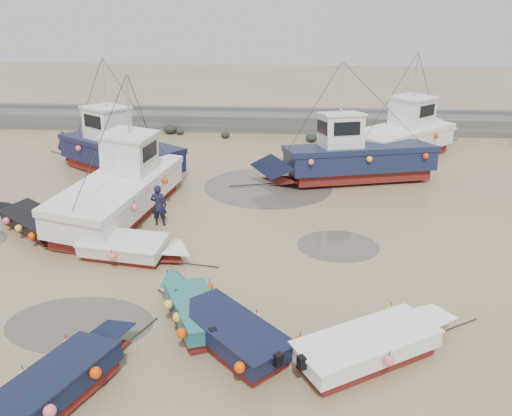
{
  "coord_description": "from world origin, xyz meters",
  "views": [
    {
      "loc": [
        3.63,
        -14.51,
        9.32
      ],
      "look_at": [
        2.34,
        3.92,
        1.4
      ],
      "focal_mm": 35.0,
      "sensor_mm": 36.0,
      "label": 1
    }
  ],
  "objects_px": {
    "person": "(160,225)",
    "dinghy_5": "(133,246)",
    "dinghy_1": "(63,378)",
    "dinghy_3": "(378,342)",
    "cabin_boat_1": "(124,185)",
    "cabin_boat_2": "(348,157)",
    "dinghy_4": "(32,217)",
    "dinghy_6": "(223,326)",
    "dinghy_2": "(191,304)",
    "cabin_boat_0": "(112,149)",
    "cabin_boat_3": "(407,135)"
  },
  "relations": [
    {
      "from": "dinghy_4",
      "to": "cabin_boat_3",
      "type": "xyz_separation_m",
      "value": [
        18.16,
        12.05,
        0.78
      ]
    },
    {
      "from": "dinghy_1",
      "to": "dinghy_3",
      "type": "bearing_deg",
      "value": 38.11
    },
    {
      "from": "dinghy_2",
      "to": "cabin_boat_2",
      "type": "bearing_deg",
      "value": 38.17
    },
    {
      "from": "dinghy_6",
      "to": "cabin_boat_0",
      "type": "bearing_deg",
      "value": 73.61
    },
    {
      "from": "dinghy_4",
      "to": "cabin_boat_2",
      "type": "bearing_deg",
      "value": -26.48
    },
    {
      "from": "cabin_boat_0",
      "to": "dinghy_4",
      "type": "bearing_deg",
      "value": -154.43
    },
    {
      "from": "dinghy_4",
      "to": "dinghy_6",
      "type": "relative_size",
      "value": 1.06
    },
    {
      "from": "dinghy_1",
      "to": "dinghy_3",
      "type": "relative_size",
      "value": 0.96
    },
    {
      "from": "cabin_boat_0",
      "to": "dinghy_3",
      "type": "bearing_deg",
      "value": -107.69
    },
    {
      "from": "cabin_boat_1",
      "to": "cabin_boat_0",
      "type": "bearing_deg",
      "value": 123.03
    },
    {
      "from": "dinghy_1",
      "to": "dinghy_5",
      "type": "distance_m",
      "value": 7.09
    },
    {
      "from": "cabin_boat_0",
      "to": "cabin_boat_1",
      "type": "height_order",
      "value": "same"
    },
    {
      "from": "dinghy_2",
      "to": "dinghy_3",
      "type": "bearing_deg",
      "value": -41.2
    },
    {
      "from": "dinghy_6",
      "to": "cabin_boat_1",
      "type": "xyz_separation_m",
      "value": [
        -5.73,
        9.14,
        0.75
      ]
    },
    {
      "from": "cabin_boat_1",
      "to": "cabin_boat_2",
      "type": "relative_size",
      "value": 1.04
    },
    {
      "from": "dinghy_3",
      "to": "cabin_boat_0",
      "type": "bearing_deg",
      "value": -170.66
    },
    {
      "from": "dinghy_1",
      "to": "dinghy_4",
      "type": "height_order",
      "value": "same"
    },
    {
      "from": "dinghy_4",
      "to": "cabin_boat_1",
      "type": "relative_size",
      "value": 0.44
    },
    {
      "from": "dinghy_6",
      "to": "person",
      "type": "xyz_separation_m",
      "value": [
        -3.82,
        7.77,
        -0.55
      ]
    },
    {
      "from": "dinghy_4",
      "to": "cabin_boat_3",
      "type": "bearing_deg",
      "value": -19.88
    },
    {
      "from": "person",
      "to": "cabin_boat_1",
      "type": "bearing_deg",
      "value": -37.03
    },
    {
      "from": "cabin_boat_3",
      "to": "cabin_boat_2",
      "type": "bearing_deg",
      "value": -81.93
    },
    {
      "from": "dinghy_4",
      "to": "cabin_boat_1",
      "type": "xyz_separation_m",
      "value": [
        3.45,
        2.15,
        0.75
      ]
    },
    {
      "from": "dinghy_3",
      "to": "dinghy_5",
      "type": "xyz_separation_m",
      "value": [
        -8.41,
        5.1,
        0.02
      ]
    },
    {
      "from": "dinghy_1",
      "to": "dinghy_3",
      "type": "xyz_separation_m",
      "value": [
        8.04,
        1.98,
        -0.01
      ]
    },
    {
      "from": "dinghy_3",
      "to": "dinghy_4",
      "type": "xyz_separation_m",
      "value": [
        -13.52,
        7.37,
        0.01
      ]
    },
    {
      "from": "dinghy_1",
      "to": "dinghy_3",
      "type": "height_order",
      "value": "same"
    },
    {
      "from": "dinghy_2",
      "to": "dinghy_5",
      "type": "distance_m",
      "value": 4.75
    },
    {
      "from": "dinghy_4",
      "to": "dinghy_2",
      "type": "bearing_deg",
      "value": -90.17
    },
    {
      "from": "dinghy_3",
      "to": "cabin_boat_0",
      "type": "height_order",
      "value": "cabin_boat_0"
    },
    {
      "from": "cabin_boat_1",
      "to": "cabin_boat_3",
      "type": "xyz_separation_m",
      "value": [
        14.71,
        9.9,
        0.04
      ]
    },
    {
      "from": "dinghy_1",
      "to": "dinghy_2",
      "type": "relative_size",
      "value": 1.17
    },
    {
      "from": "person",
      "to": "dinghy_5",
      "type": "bearing_deg",
      "value": 83.94
    },
    {
      "from": "dinghy_3",
      "to": "cabin_boat_1",
      "type": "xyz_separation_m",
      "value": [
        -10.07,
        9.52,
        0.76
      ]
    },
    {
      "from": "dinghy_1",
      "to": "cabin_boat_3",
      "type": "bearing_deg",
      "value": 83.63
    },
    {
      "from": "cabin_boat_0",
      "to": "person",
      "type": "relative_size",
      "value": 5.26
    },
    {
      "from": "dinghy_6",
      "to": "cabin_boat_2",
      "type": "height_order",
      "value": "cabin_boat_2"
    },
    {
      "from": "dinghy_5",
      "to": "person",
      "type": "xyz_separation_m",
      "value": [
        0.25,
        3.05,
        -0.56
      ]
    },
    {
      "from": "cabin_boat_2",
      "to": "dinghy_3",
      "type": "bearing_deg",
      "value": 164.13
    },
    {
      "from": "dinghy_4",
      "to": "cabin_boat_1",
      "type": "height_order",
      "value": "cabin_boat_1"
    },
    {
      "from": "dinghy_4",
      "to": "dinghy_5",
      "type": "height_order",
      "value": "same"
    },
    {
      "from": "dinghy_1",
      "to": "cabin_boat_2",
      "type": "height_order",
      "value": "cabin_boat_2"
    },
    {
      "from": "person",
      "to": "dinghy_6",
      "type": "bearing_deg",
      "value": 114.88
    },
    {
      "from": "dinghy_1",
      "to": "dinghy_5",
      "type": "bearing_deg",
      "value": 117.32
    },
    {
      "from": "dinghy_5",
      "to": "dinghy_4",
      "type": "bearing_deg",
      "value": -105.21
    },
    {
      "from": "dinghy_4",
      "to": "dinghy_5",
      "type": "bearing_deg",
      "value": -77.41
    },
    {
      "from": "dinghy_4",
      "to": "dinghy_6",
      "type": "bearing_deg",
      "value": -90.73
    },
    {
      "from": "dinghy_1",
      "to": "dinghy_5",
      "type": "xyz_separation_m",
      "value": [
        -0.38,
        7.08,
        0.01
      ]
    },
    {
      "from": "dinghy_2",
      "to": "cabin_boat_3",
      "type": "xyz_separation_m",
      "value": [
        10.12,
        18.05,
        0.77
      ]
    },
    {
      "from": "dinghy_2",
      "to": "cabin_boat_0",
      "type": "xyz_separation_m",
      "value": [
        -7.08,
        13.78,
        0.75
      ]
    }
  ]
}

